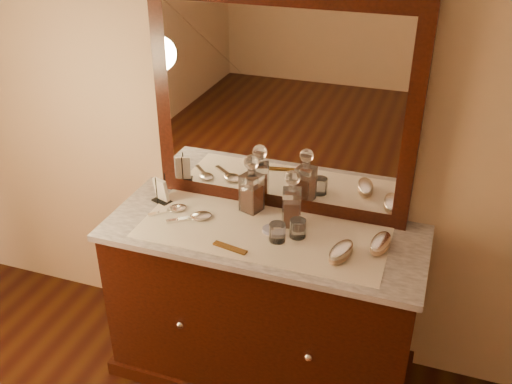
{
  "coord_description": "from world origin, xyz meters",
  "views": [
    {
      "loc": [
        0.68,
        -0.08,
        2.25
      ],
      "look_at": [
        0.0,
        1.85,
        1.1
      ],
      "focal_mm": 40.26,
      "sensor_mm": 36.0,
      "label": 1
    }
  ],
  "objects_px": {
    "brush_far": "(380,244)",
    "comb": "(230,248)",
    "hand_mirror_outer": "(174,209)",
    "brush_near": "(341,252)",
    "mirror_frame": "(282,106)",
    "hand_mirror_inner": "(197,217)",
    "pin_dish": "(271,230)",
    "decanter_right": "(292,204)",
    "napkin_rack": "(161,191)",
    "dresser_cabinet": "(263,307)",
    "decanter_left": "(252,189)"
  },
  "relations": [
    {
      "from": "brush_far",
      "to": "comb",
      "type": "bearing_deg",
      "value": -160.5
    },
    {
      "from": "hand_mirror_outer",
      "to": "brush_far",
      "type": "bearing_deg",
      "value": 0.36
    },
    {
      "from": "brush_near",
      "to": "brush_far",
      "type": "relative_size",
      "value": 1.04
    },
    {
      "from": "mirror_frame",
      "to": "hand_mirror_inner",
      "type": "bearing_deg",
      "value": -141.67
    },
    {
      "from": "comb",
      "to": "hand_mirror_inner",
      "type": "xyz_separation_m",
      "value": [
        -0.23,
        0.18,
        0.0
      ]
    },
    {
      "from": "mirror_frame",
      "to": "pin_dish",
      "type": "relative_size",
      "value": 15.16
    },
    {
      "from": "mirror_frame",
      "to": "pin_dish",
      "type": "bearing_deg",
      "value": -81.54
    },
    {
      "from": "decanter_right",
      "to": "brush_far",
      "type": "bearing_deg",
      "value": -8.18
    },
    {
      "from": "napkin_rack",
      "to": "brush_far",
      "type": "xyz_separation_m",
      "value": [
        1.06,
        -0.06,
        -0.03
      ]
    },
    {
      "from": "pin_dish",
      "to": "decanter_right",
      "type": "distance_m",
      "value": 0.14
    },
    {
      "from": "dresser_cabinet",
      "to": "decanter_left",
      "type": "relative_size",
      "value": 4.9
    },
    {
      "from": "mirror_frame",
      "to": "decanter_right",
      "type": "height_order",
      "value": "mirror_frame"
    },
    {
      "from": "mirror_frame",
      "to": "dresser_cabinet",
      "type": "bearing_deg",
      "value": -90.0
    },
    {
      "from": "decanter_right",
      "to": "brush_far",
      "type": "xyz_separation_m",
      "value": [
        0.41,
        -0.06,
        -0.08
      ]
    },
    {
      "from": "mirror_frame",
      "to": "decanter_left",
      "type": "height_order",
      "value": "mirror_frame"
    },
    {
      "from": "decanter_right",
      "to": "mirror_frame",
      "type": "bearing_deg",
      "value": 123.13
    },
    {
      "from": "pin_dish",
      "to": "hand_mirror_inner",
      "type": "distance_m",
      "value": 0.36
    },
    {
      "from": "dresser_cabinet",
      "to": "hand_mirror_outer",
      "type": "relative_size",
      "value": 8.49
    },
    {
      "from": "comb",
      "to": "mirror_frame",
      "type": "bearing_deg",
      "value": 89.41
    },
    {
      "from": "hand_mirror_inner",
      "to": "decanter_right",
      "type": "bearing_deg",
      "value": 12.52
    },
    {
      "from": "brush_near",
      "to": "hand_mirror_inner",
      "type": "relative_size",
      "value": 0.92
    },
    {
      "from": "decanter_right",
      "to": "hand_mirror_inner",
      "type": "relative_size",
      "value": 1.33
    },
    {
      "from": "decanter_left",
      "to": "brush_far",
      "type": "distance_m",
      "value": 0.64
    },
    {
      "from": "pin_dish",
      "to": "napkin_rack",
      "type": "relative_size",
      "value": 0.56
    },
    {
      "from": "comb",
      "to": "brush_near",
      "type": "height_order",
      "value": "brush_near"
    },
    {
      "from": "dresser_cabinet",
      "to": "decanter_right",
      "type": "bearing_deg",
      "value": 39.87
    },
    {
      "from": "comb",
      "to": "decanter_right",
      "type": "height_order",
      "value": "decanter_right"
    },
    {
      "from": "dresser_cabinet",
      "to": "decanter_left",
      "type": "bearing_deg",
      "value": 126.21
    },
    {
      "from": "brush_near",
      "to": "brush_far",
      "type": "distance_m",
      "value": 0.19
    },
    {
      "from": "dresser_cabinet",
      "to": "hand_mirror_inner",
      "type": "distance_m",
      "value": 0.55
    },
    {
      "from": "pin_dish",
      "to": "hand_mirror_outer",
      "type": "height_order",
      "value": "hand_mirror_outer"
    },
    {
      "from": "brush_near",
      "to": "pin_dish",
      "type": "bearing_deg",
      "value": 164.55
    },
    {
      "from": "mirror_frame",
      "to": "brush_near",
      "type": "relative_size",
      "value": 6.44
    },
    {
      "from": "comb",
      "to": "hand_mirror_outer",
      "type": "xyz_separation_m",
      "value": [
        -0.36,
        0.21,
        0.0
      ]
    },
    {
      "from": "decanter_right",
      "to": "napkin_rack",
      "type": "bearing_deg",
      "value": -179.78
    },
    {
      "from": "brush_near",
      "to": "hand_mirror_outer",
      "type": "relative_size",
      "value": 1.13
    },
    {
      "from": "napkin_rack",
      "to": "brush_near",
      "type": "bearing_deg",
      "value": -10.69
    },
    {
      "from": "napkin_rack",
      "to": "decanter_left",
      "type": "distance_m",
      "value": 0.45
    },
    {
      "from": "mirror_frame",
      "to": "brush_far",
      "type": "distance_m",
      "value": 0.73
    },
    {
      "from": "pin_dish",
      "to": "comb",
      "type": "xyz_separation_m",
      "value": [
        -0.12,
        -0.19,
        -0.0
      ]
    },
    {
      "from": "decanter_left",
      "to": "brush_near",
      "type": "relative_size",
      "value": 1.53
    },
    {
      "from": "brush_far",
      "to": "hand_mirror_inner",
      "type": "relative_size",
      "value": 0.88
    },
    {
      "from": "pin_dish",
      "to": "decanter_right",
      "type": "height_order",
      "value": "decanter_right"
    },
    {
      "from": "brush_far",
      "to": "hand_mirror_outer",
      "type": "relative_size",
      "value": 1.08
    },
    {
      "from": "dresser_cabinet",
      "to": "comb",
      "type": "height_order",
      "value": "comb"
    },
    {
      "from": "napkin_rack",
      "to": "brush_near",
      "type": "relative_size",
      "value": 0.76
    },
    {
      "from": "napkin_rack",
      "to": "hand_mirror_outer",
      "type": "height_order",
      "value": "napkin_rack"
    },
    {
      "from": "mirror_frame",
      "to": "brush_far",
      "type": "bearing_deg",
      "value": -23.0
    },
    {
      "from": "napkin_rack",
      "to": "hand_mirror_outer",
      "type": "distance_m",
      "value": 0.12
    },
    {
      "from": "mirror_frame",
      "to": "hand_mirror_inner",
      "type": "height_order",
      "value": "mirror_frame"
    }
  ]
}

